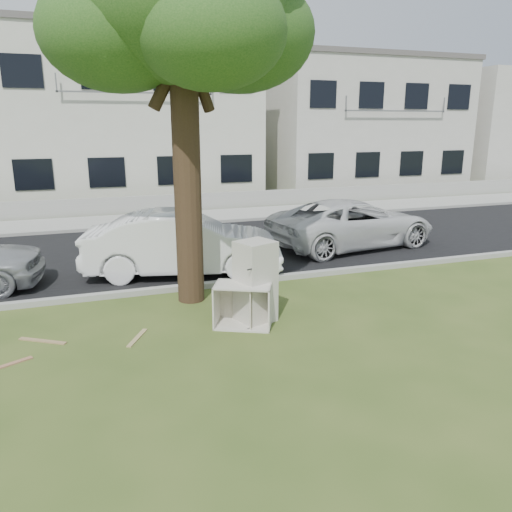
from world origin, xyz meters
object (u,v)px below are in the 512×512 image
object	(u,v)px
cabinet	(243,305)
car_right	(353,223)
fridge	(255,282)
car_center	(183,244)

from	to	relation	value
cabinet	car_right	world-z (taller)	car_right
fridge	car_center	world-z (taller)	car_center
car_right	fridge	bearing A→B (deg)	126.58
fridge	car_right	distance (m)	6.41
fridge	car_center	size ratio (longest dim) A/B	0.33
car_right	car_center	bearing A→B (deg)	94.52
fridge	car_center	distance (m)	3.40
car_center	car_right	xyz separation A→B (m)	(5.24, 1.17, -0.06)
cabinet	car_center	size ratio (longest dim) A/B	0.22
car_center	fridge	bearing A→B (deg)	-155.54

